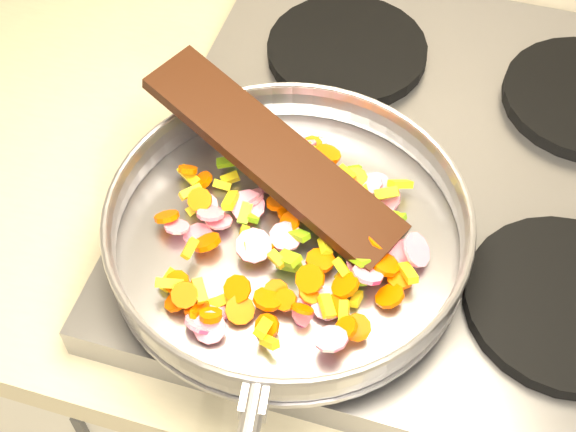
# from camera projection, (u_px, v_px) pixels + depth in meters

# --- Properties ---
(cooktop) EXTENTS (0.60, 0.60, 0.04)m
(cooktop) POSITION_uv_depth(u_px,v_px,m) (439.00, 178.00, 0.87)
(cooktop) COLOR #939399
(cooktop) RESTS_ON counter_top
(grate_fl) EXTENTS (0.19, 0.19, 0.02)m
(grate_fl) POSITION_uv_depth(u_px,v_px,m) (278.00, 233.00, 0.79)
(grate_fl) COLOR black
(grate_fl) RESTS_ON cooktop
(grate_fr) EXTENTS (0.19, 0.19, 0.02)m
(grate_fr) POSITION_uv_depth(u_px,v_px,m) (567.00, 303.00, 0.74)
(grate_fr) COLOR black
(grate_fr) RESTS_ON cooktop
(grate_bl) EXTENTS (0.19, 0.19, 0.02)m
(grate_bl) POSITION_uv_depth(u_px,v_px,m) (347.00, 50.00, 0.95)
(grate_bl) COLOR black
(grate_bl) RESTS_ON cooktop
(saute_pan) EXTENTS (0.38, 0.55, 0.05)m
(saute_pan) POSITION_uv_depth(u_px,v_px,m) (288.00, 228.00, 0.75)
(saute_pan) COLOR #9E9EA5
(saute_pan) RESTS_ON grate_fl
(vegetable_heap) EXTENTS (0.27, 0.27, 0.05)m
(vegetable_heap) POSITION_uv_depth(u_px,v_px,m) (290.00, 235.00, 0.75)
(vegetable_heap) COLOR #E74F00
(vegetable_heap) RESTS_ON saute_pan
(wooden_spatula) EXTENTS (0.29, 0.17, 0.07)m
(wooden_spatula) POSITION_uv_depth(u_px,v_px,m) (273.00, 155.00, 0.77)
(wooden_spatula) COLOR black
(wooden_spatula) RESTS_ON saute_pan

